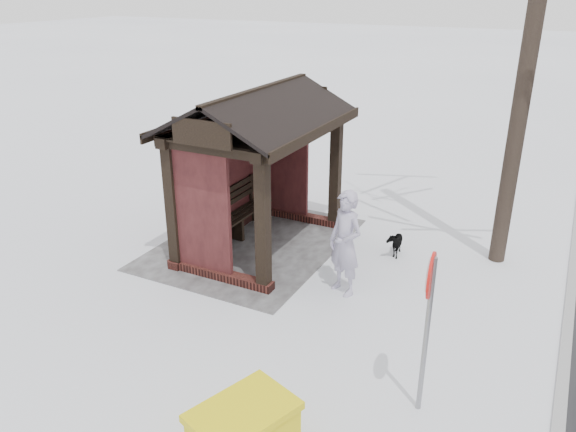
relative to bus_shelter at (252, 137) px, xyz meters
The scene contains 7 objects.
ground 2.17m from the bus_shelter, 90.00° to the left, with size 120.00×120.00×0.00m, color white.
kerb 6.05m from the bus_shelter, 90.00° to the left, with size 120.00×0.15×0.06m, color gray.
trampled_patch 2.16m from the bus_shelter, 90.00° to the right, with size 4.20×3.20×0.02m, color gray.
bus_shelter is the anchor object (origin of this frame).
pedestrian 2.74m from the bus_shelter, 67.93° to the left, with size 0.65×0.43×1.79m, color #ADA4C1.
dog 3.32m from the bus_shelter, 107.84° to the left, with size 0.27×0.59×0.50m, color black.
road_sign 5.17m from the bus_shelter, 52.97° to the left, with size 0.54×0.11×2.10m.
Camera 1 is at (8.63, 5.02, 4.80)m, focal length 35.00 mm.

